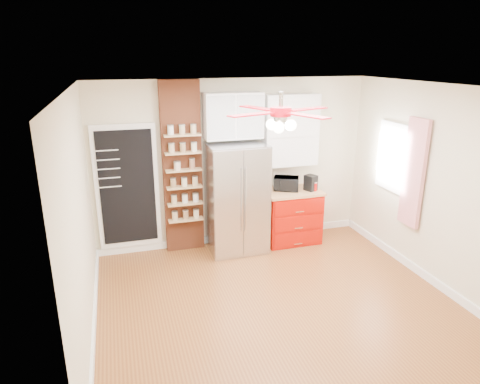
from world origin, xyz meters
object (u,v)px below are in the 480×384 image
object	(u,v)px
red_cabinet	(291,216)
coffee_maker	(311,183)
pantry_jar_oats	(177,166)
toaster_oven	(286,184)
fridge	(237,198)
canister_left	(314,187)
ceiling_fan	(281,112)

from	to	relation	value
red_cabinet	coffee_maker	world-z (taller)	coffee_maker
pantry_jar_oats	red_cabinet	bearing A→B (deg)	-2.15
red_cabinet	toaster_oven	distance (m)	0.57
coffee_maker	red_cabinet	bearing A→B (deg)	142.63
fridge	toaster_oven	distance (m)	0.90
fridge	coffee_maker	world-z (taller)	fridge
coffee_maker	canister_left	world-z (taller)	coffee_maker
red_cabinet	pantry_jar_oats	world-z (taller)	pantry_jar_oats
ceiling_fan	pantry_jar_oats	bearing A→B (deg)	118.50
pantry_jar_oats	ceiling_fan	bearing A→B (deg)	-61.50
red_cabinet	toaster_oven	world-z (taller)	toaster_oven
canister_left	red_cabinet	bearing A→B (deg)	162.08
ceiling_fan	coffee_maker	world-z (taller)	ceiling_fan
fridge	red_cabinet	world-z (taller)	fridge
fridge	red_cabinet	xyz separation A→B (m)	(0.97, 0.05, -0.42)
canister_left	pantry_jar_oats	distance (m)	2.27
ceiling_fan	red_cabinet	bearing A→B (deg)	61.29
ceiling_fan	toaster_oven	distance (m)	2.39
canister_left	pantry_jar_oats	world-z (taller)	pantry_jar_oats
toaster_oven	pantry_jar_oats	size ratio (longest dim) A/B	3.27
toaster_oven	pantry_jar_oats	world-z (taller)	pantry_jar_oats
fridge	ceiling_fan	bearing A→B (deg)	-88.24
fridge	coffee_maker	xyz separation A→B (m)	(1.26, -0.02, 0.15)
ceiling_fan	pantry_jar_oats	size ratio (longest dim) A/B	11.36
red_cabinet	canister_left	world-z (taller)	canister_left
toaster_oven	coffee_maker	distance (m)	0.40
toaster_oven	coffee_maker	bearing A→B (deg)	6.32
toaster_oven	canister_left	world-z (taller)	toaster_oven
ceiling_fan	pantry_jar_oats	distance (m)	2.22
red_cabinet	ceiling_fan	bearing A→B (deg)	-118.71
fridge	ceiling_fan	xyz separation A→B (m)	(0.05, -1.63, 1.55)
fridge	ceiling_fan	size ratio (longest dim) A/B	1.25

